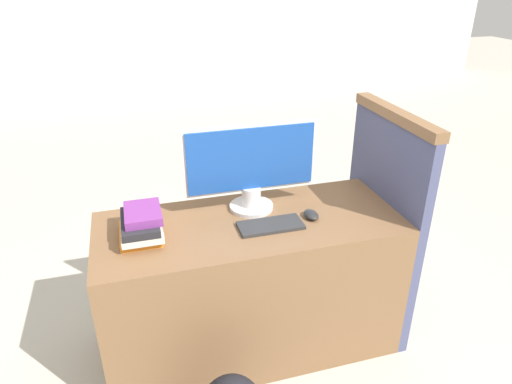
% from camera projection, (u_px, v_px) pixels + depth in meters
% --- Properties ---
extents(ground_plane, '(20.00, 20.00, 0.00)m').
position_uv_depth(ground_plane, '(267.00, 384.00, 2.23)').
color(ground_plane, '#BCB7A8').
extents(desk, '(1.45, 0.60, 0.75)m').
position_uv_depth(desk, '(250.00, 285.00, 2.33)').
color(desk, brown).
rests_on(desk, ground_plane).
extents(carrel_divider, '(0.07, 0.70, 1.22)m').
position_uv_depth(carrel_divider, '(382.00, 219.00, 2.45)').
color(carrel_divider, '#474C70').
rests_on(carrel_divider, ground_plane).
extents(monitor, '(0.65, 0.22, 0.44)m').
position_uv_depth(monitor, '(251.00, 167.00, 2.18)').
color(monitor, silver).
rests_on(monitor, desk).
extents(keyboard, '(0.30, 0.13, 0.02)m').
position_uv_depth(keyboard, '(271.00, 225.00, 2.11)').
color(keyboard, '#2D2D2D').
rests_on(keyboard, desk).
extents(mouse, '(0.06, 0.10, 0.03)m').
position_uv_depth(mouse, '(311.00, 215.00, 2.19)').
color(mouse, '#262626').
rests_on(mouse, desk).
extents(book_stack, '(0.19, 0.27, 0.14)m').
position_uv_depth(book_stack, '(141.00, 225.00, 2.01)').
color(book_stack, orange).
rests_on(book_stack, desk).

